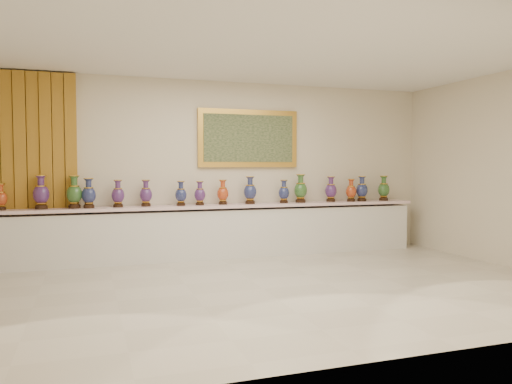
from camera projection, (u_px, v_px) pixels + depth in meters
ground at (263, 289)px, 6.29m from camera, size 8.00×8.00×0.00m
room at (62, 164)px, 7.73m from camera, size 8.00×8.00×8.00m
counter at (218, 232)px, 8.41m from camera, size 7.28×0.48×0.90m
vase_0 at (1, 198)px, 7.32m from camera, size 0.24×0.24×0.39m
vase_1 at (41, 194)px, 7.50m from camera, size 0.29×0.29×0.51m
vase_2 at (74, 194)px, 7.63m from camera, size 0.29×0.29×0.51m
vase_3 at (89, 195)px, 7.68m from camera, size 0.25×0.25×0.46m
vase_4 at (118, 195)px, 7.86m from camera, size 0.25×0.25×0.43m
vase_5 at (146, 194)px, 8.02m from camera, size 0.26×0.26×0.43m
vase_6 at (181, 195)px, 8.15m from camera, size 0.21×0.21×0.40m
vase_7 at (200, 194)px, 8.27m from camera, size 0.19×0.19×0.40m
vase_8 at (223, 193)px, 8.42m from camera, size 0.25×0.25×0.42m
vase_9 at (250, 192)px, 8.55m from camera, size 0.24×0.24×0.47m
vase_10 at (284, 193)px, 8.74m from camera, size 0.24×0.24×0.41m
vase_11 at (301, 190)px, 8.85m from camera, size 0.30×0.30×0.50m
vase_12 at (331, 190)px, 9.06m from camera, size 0.27×0.27×0.46m
vase_13 at (351, 191)px, 9.13m from camera, size 0.24×0.24×0.41m
vase_14 at (362, 190)px, 9.20m from camera, size 0.28×0.28×0.46m
vase_15 at (384, 189)px, 9.36m from camera, size 0.26×0.26×0.47m
label_card at (109, 208)px, 7.69m from camera, size 0.10×0.06×0.00m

